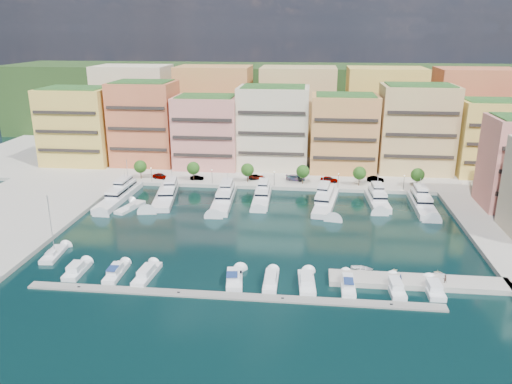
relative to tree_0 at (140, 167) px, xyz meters
The scene contains 58 objects.
ground 52.39m from the tree_0, 39.95° to the right, with size 400.00×400.00×0.00m, color black.
north_quay 49.34m from the tree_0, 35.47° to the left, with size 220.00×64.00×2.00m, color #9E998E.
hillside 86.46m from the tree_0, 62.40° to the left, with size 240.00×40.00×58.00m, color #203515.
south_pontoon 73.65m from the tree_0, 59.77° to the right, with size 72.00×2.20×0.35m, color gray.
finger_pier 89.46m from the tree_0, 38.41° to the right, with size 32.00×5.00×2.00m, color #9E998E.
apartment_0 31.96m from the tree_0, 147.61° to the left, with size 22.00×16.50×24.80m.
apartment_1 21.20m from the tree_0, 102.21° to the left, with size 20.00×16.50×26.80m.
apartment_2 24.86m from the tree_0, 44.13° to the left, with size 20.00×15.50×22.80m.
apartment_3 43.22m from the tree_0, 25.95° to the left, with size 22.00×16.50×25.80m.
apartment_4 62.75m from the tree_0, 15.37° to the left, with size 20.00×15.50×23.80m.
apartment_5 84.60m from the tree_0, 12.71° to the left, with size 22.00×16.50×26.80m.
apartment_6 105.57m from the tree_0, ahead, with size 20.00×15.50×22.80m.
backblock_0 44.63m from the tree_0, 110.32° to the left, with size 26.00×18.00×30.00m, color beige.
backblock_1 44.63m from the tree_0, 69.68° to the left, with size 26.00×18.00×30.00m, color tan.
backblock_2 61.58m from the tree_0, 41.99° to the left, with size 26.00×18.00×30.00m, color tan.
backblock_3 85.98m from the tree_0, 28.37° to the left, with size 26.00×18.00×30.00m, color #D7BA4F.
backblock_4 113.10m from the tree_0, 21.09° to the left, with size 26.00×18.00×30.00m, color #CF7045.
tree_0 is the anchor object (origin of this frame).
tree_1 16.00m from the tree_0, ahead, with size 3.80×3.80×5.65m.
tree_2 32.00m from the tree_0, ahead, with size 3.80×3.80×5.65m.
tree_3 48.00m from the tree_0, ahead, with size 3.80×3.80×5.65m.
tree_4 64.00m from the tree_0, ahead, with size 3.80×3.80×5.65m.
tree_5 80.00m from the tree_0, ahead, with size 3.80×3.80×5.65m.
lamppost_0 4.70m from the tree_0, 29.90° to the right, with size 0.30×0.30×4.20m.
lamppost_1 22.14m from the tree_0, ahead, with size 0.30×0.30×4.20m.
lamppost_2 40.08m from the tree_0, ahead, with size 0.30×0.30×4.20m.
lamppost_3 58.05m from the tree_0, ahead, with size 0.30×0.30×4.20m.
lamppost_4 76.04m from the tree_0, ahead, with size 0.30×0.30×4.20m.
yacht_0 15.86m from the tree_0, 92.49° to the right, with size 5.33×24.04×7.30m.
yacht_1 18.80m from the tree_0, 50.57° to the right, with size 7.91×21.64×7.30m.
yacht_2 31.50m from the tree_0, 27.88° to the right, with size 5.56×22.31×7.30m.
yacht_3 39.63m from the tree_0, 18.06° to the right, with size 4.42×16.96×7.30m.
yacht_4 56.32m from the tree_0, 14.75° to the right, with size 7.68×21.73×7.30m.
yacht_5 68.85m from the tree_0, ahead, with size 5.37×15.93×7.30m.
yacht_6 80.04m from the tree_0, ahead, with size 4.92×19.29×7.30m.
cruiser_0 58.66m from the tree_0, 83.06° to the right, with size 2.84×7.26×2.55m.
cruiser_1 60.09m from the tree_0, 75.78° to the right, with size 2.52×8.28×2.66m.
cruiser_2 61.79m from the tree_0, 70.48° to the right, with size 3.29×9.20×2.55m.
cruiser_4 68.98m from the tree_0, 57.55° to the right, with size 3.87×8.31×2.66m.
cruiser_5 72.74m from the tree_0, 53.12° to the right, with size 2.51×8.37×2.55m.
cruiser_6 76.74m from the tree_0, 49.30° to the right, with size 3.42×8.72×2.55m.
cruiser_7 81.64m from the tree_0, 45.46° to the right, with size 2.43×8.83×2.66m.
cruiser_8 87.58m from the tree_0, 41.61° to the right, with size 2.95×8.23×2.55m.
cruiser_9 92.53m from the tree_0, 38.93° to the right, with size 2.96×7.18×2.55m.
sailboat_2 23.92m from the tree_0, 78.28° to the right, with size 5.40×10.12×13.20m.
sailboat_0 51.76m from the tree_0, 90.98° to the right, with size 3.55×8.35×13.20m.
tender_0 79.18m from the tree_0, 40.29° to the right, with size 2.98×4.17×0.86m, color white.
tender_1 83.82m from the tree_0, 37.60° to the right, with size 1.26×1.46×0.77m, color beige.
tender_3 90.26m from the tree_0, 34.47° to the right, with size 1.33×1.54×0.81m, color beige.
tender_2 90.57m from the tree_0, 35.28° to the right, with size 2.53×3.54×0.73m, color white.
car_0 6.50m from the tree_0, ahead, with size 2.00×4.98×1.70m, color gray.
car_1 17.10m from the tree_0, ahead, with size 1.40×4.01×1.32m, color gray.
car_2 34.65m from the tree_0, ahead, with size 2.25×4.89×1.36m, color gray.
car_3 46.08m from the tree_0, ahead, with size 2.28×5.60×1.63m, color gray.
car_4 55.79m from the tree_0, ahead, with size 2.03×5.05×1.72m, color gray.
car_5 69.33m from the tree_0, ahead, with size 1.70×4.87×1.61m, color gray.
person_0 87.54m from the tree_0, 40.64° to the right, with size 0.58×0.38×1.59m, color #293452.
person_1 93.09m from the tree_0, 37.14° to the right, with size 0.74×0.58×1.52m, color brown.
Camera 1 is at (9.64, -104.46, 43.69)m, focal length 35.00 mm.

